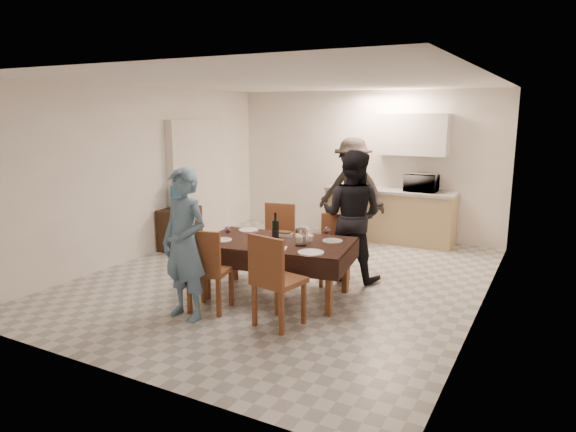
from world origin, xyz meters
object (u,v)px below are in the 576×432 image
at_px(console, 180,228).
at_px(microwave, 421,183).
at_px(person_far, 352,216).
at_px(dining_table, 277,244).
at_px(water_jug, 179,197).
at_px(person_near, 185,244).
at_px(person_kitchen, 352,191).
at_px(wine_bottle, 275,226).
at_px(savoury_tart, 268,247).
at_px(water_pitcher, 301,237).

height_order(console, microwave, microwave).
xyz_separation_m(microwave, person_far, (-0.35, -2.29, -0.18)).
distance_m(dining_table, water_jug, 2.78).
relative_size(person_near, person_kitchen, 0.92).
distance_m(console, person_far, 3.11).
bearing_deg(wine_bottle, microwave, 73.98).
bearing_deg(savoury_tart, water_pitcher, 52.85).
bearing_deg(person_near, water_jug, 138.81).
bearing_deg(savoury_tart, dining_table, 104.74).
relative_size(microwave, person_kitchen, 0.29).
xyz_separation_m(dining_table, person_near, (-0.55, -1.05, 0.17)).
xyz_separation_m(person_near, person_far, (1.10, 2.10, 0.04)).
distance_m(dining_table, microwave, 3.48).
bearing_deg(savoury_tart, wine_bottle, 109.23).
xyz_separation_m(wine_bottle, water_pitcher, (0.40, -0.10, -0.07)).
relative_size(dining_table, water_jug, 5.07).
xyz_separation_m(water_pitcher, person_near, (-0.90, -1.00, 0.03)).
bearing_deg(wine_bottle, savoury_tart, -70.77).
distance_m(console, water_pitcher, 3.15).
distance_m(wine_bottle, person_far, 1.17).
relative_size(water_jug, person_far, 0.22).
xyz_separation_m(dining_table, wine_bottle, (-0.05, 0.05, 0.20)).
relative_size(water_pitcher, savoury_tart, 0.51).
distance_m(microwave, person_near, 4.63).
height_order(dining_table, person_far, person_far).
bearing_deg(person_far, person_near, 61.40).
relative_size(wine_bottle, water_pitcher, 1.69).
height_order(savoury_tart, person_far, person_far).
bearing_deg(water_pitcher, person_kitchen, 99.91).
xyz_separation_m(wine_bottle, person_far, (0.60, 1.00, 0.01)).
bearing_deg(wine_bottle, person_kitchen, 92.30).
xyz_separation_m(water_jug, person_kitchen, (2.35, 1.71, 0.03)).
relative_size(dining_table, person_near, 1.16).
xyz_separation_m(console, water_pitcher, (2.86, -1.23, 0.46)).
bearing_deg(water_jug, person_kitchen, 36.13).
bearing_deg(person_near, console, 138.81).
bearing_deg(person_kitchen, water_jug, -143.87).
height_order(water_pitcher, savoury_tart, water_pitcher).
height_order(dining_table, wine_bottle, wine_bottle).
height_order(wine_bottle, microwave, microwave).
height_order(dining_table, water_jug, water_jug).
relative_size(person_far, person_kitchen, 0.97).
distance_m(dining_table, wine_bottle, 0.21).
xyz_separation_m(savoury_tart, microwave, (0.80, 3.72, 0.33)).
bearing_deg(savoury_tart, person_far, 72.53).
distance_m(microwave, person_far, 2.33).
bearing_deg(person_kitchen, savoury_tart, -85.39).
bearing_deg(savoury_tart, person_near, -134.13).
relative_size(savoury_tart, microwave, 0.75).
xyz_separation_m(console, savoury_tart, (2.61, -1.56, 0.38)).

